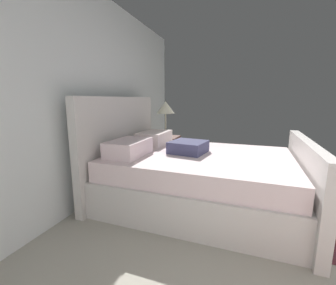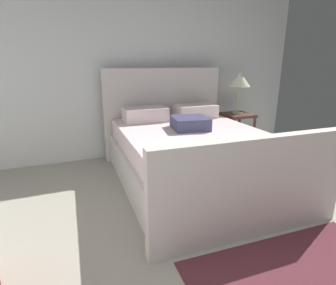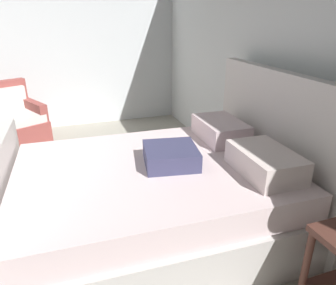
# 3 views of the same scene
# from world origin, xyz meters

# --- Properties ---
(wall_back) EXTENTS (5.54, 0.12, 2.55)m
(wall_back) POSITION_xyz_m (0.00, 3.03, 1.28)
(wall_back) COLOR silver
(wall_back) RESTS_ON ground
(bed) EXTENTS (1.82, 2.35, 1.29)m
(bed) POSITION_xyz_m (0.38, 1.73, 0.36)
(bed) COLOR silver
(bed) RESTS_ON ground
(nightstand_right) EXTENTS (0.44, 0.44, 0.60)m
(nightstand_right) POSITION_xyz_m (1.57, 2.53, 0.40)
(nightstand_right) COLOR #552F26
(nightstand_right) RESTS_ON ground
(table_lamp_right) EXTENTS (0.32, 0.32, 0.63)m
(table_lamp_right) POSITION_xyz_m (1.57, 2.53, 1.11)
(table_lamp_right) COLOR #B7B293
(table_lamp_right) RESTS_ON nightstand_right
(area_rug) EXTENTS (1.55, 1.00, 0.01)m
(area_rug) POSITION_xyz_m (0.38, 0.01, 0.01)
(area_rug) COLOR #56262F
(area_rug) RESTS_ON ground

